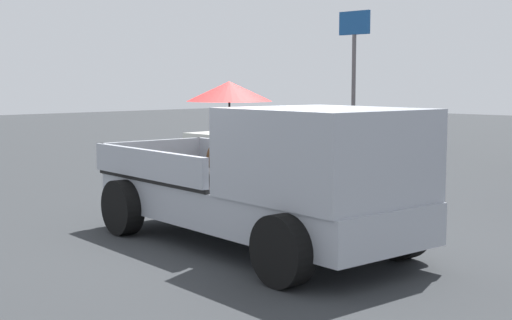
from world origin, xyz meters
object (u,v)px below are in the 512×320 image
at_px(pickup_truck_main, 274,179).
at_px(parked_sedan_near, 340,126).
at_px(parked_sedan_far, 261,138).
at_px(motel_sign, 354,49).

height_order(pickup_truck_main, parked_sedan_near, pickup_truck_main).
distance_m(parked_sedan_far, motel_sign, 10.14).
bearing_deg(parked_sedan_near, pickup_truck_main, 113.65).
distance_m(parked_sedan_near, motel_sign, 4.73).
height_order(parked_sedan_near, motel_sign, motel_sign).
distance_m(pickup_truck_main, parked_sedan_far, 9.88).
xyz_separation_m(pickup_truck_main, parked_sedan_near, (-8.73, 12.71, -0.22)).
bearing_deg(parked_sedan_far, pickup_truck_main, 134.52).
distance_m(pickup_truck_main, motel_sign, 19.42).
bearing_deg(parked_sedan_far, parked_sedan_near, -73.21).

